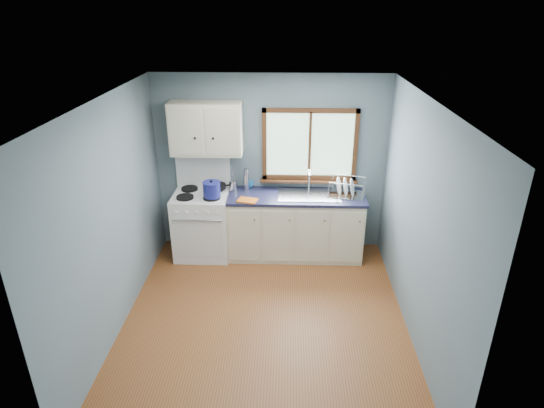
{
  "coord_description": "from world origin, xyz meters",
  "views": [
    {
      "loc": [
        0.23,
        -4.21,
        3.35
      ],
      "look_at": [
        0.05,
        0.9,
        1.05
      ],
      "focal_mm": 30.0,
      "sensor_mm": 36.0,
      "label": 1
    }
  ],
  "objects_px": {
    "base_cabinets": "(295,229)",
    "gas_range": "(203,222)",
    "skillet": "(217,186)",
    "sink": "(309,200)",
    "stockpot": "(212,189)",
    "utensil_crock": "(233,185)",
    "dish_rack": "(346,191)",
    "thermos": "(246,179)"
  },
  "relations": [
    {
      "from": "sink",
      "to": "thermos",
      "type": "distance_m",
      "value": 0.92
    },
    {
      "from": "gas_range",
      "to": "stockpot",
      "type": "relative_size",
      "value": 4.36
    },
    {
      "from": "thermos",
      "to": "sink",
      "type": "bearing_deg",
      "value": -11.91
    },
    {
      "from": "stockpot",
      "to": "sink",
      "type": "bearing_deg",
      "value": 7.56
    },
    {
      "from": "base_cabinets",
      "to": "gas_range",
      "type": "bearing_deg",
      "value": -179.18
    },
    {
      "from": "utensil_crock",
      "to": "base_cabinets",
      "type": "bearing_deg",
      "value": -9.89
    },
    {
      "from": "gas_range",
      "to": "dish_rack",
      "type": "distance_m",
      "value": 2.05
    },
    {
      "from": "gas_range",
      "to": "base_cabinets",
      "type": "height_order",
      "value": "gas_range"
    },
    {
      "from": "skillet",
      "to": "gas_range",
      "type": "bearing_deg",
      "value": -158.75
    },
    {
      "from": "thermos",
      "to": "skillet",
      "type": "bearing_deg",
      "value": -172.49
    },
    {
      "from": "base_cabinets",
      "to": "skillet",
      "type": "height_order",
      "value": "skillet"
    },
    {
      "from": "base_cabinets",
      "to": "utensil_crock",
      "type": "xyz_separation_m",
      "value": [
        -0.87,
        0.15,
        0.58
      ]
    },
    {
      "from": "gas_range",
      "to": "thermos",
      "type": "height_order",
      "value": "gas_range"
    },
    {
      "from": "gas_range",
      "to": "sink",
      "type": "bearing_deg",
      "value": 0.71
    },
    {
      "from": "sink",
      "to": "stockpot",
      "type": "relative_size",
      "value": 2.69
    },
    {
      "from": "thermos",
      "to": "stockpot",
      "type": "bearing_deg",
      "value": -140.24
    },
    {
      "from": "dish_rack",
      "to": "utensil_crock",
      "type": "bearing_deg",
      "value": -169.76
    },
    {
      "from": "skillet",
      "to": "stockpot",
      "type": "bearing_deg",
      "value": -108.21
    },
    {
      "from": "dish_rack",
      "to": "base_cabinets",
      "type": "bearing_deg",
      "value": -162.62
    },
    {
      "from": "gas_range",
      "to": "utensil_crock",
      "type": "relative_size",
      "value": 3.94
    },
    {
      "from": "utensil_crock",
      "to": "sink",
      "type": "bearing_deg",
      "value": -8.25
    },
    {
      "from": "base_cabinets",
      "to": "stockpot",
      "type": "relative_size",
      "value": 5.94
    },
    {
      "from": "dish_rack",
      "to": "skillet",
      "type": "bearing_deg",
      "value": -168.46
    },
    {
      "from": "gas_range",
      "to": "dish_rack",
      "type": "bearing_deg",
      "value": 1.48
    },
    {
      "from": "gas_range",
      "to": "base_cabinets",
      "type": "distance_m",
      "value": 1.31
    },
    {
      "from": "base_cabinets",
      "to": "sink",
      "type": "distance_m",
      "value": 0.48
    },
    {
      "from": "stockpot",
      "to": "thermos",
      "type": "relative_size",
      "value": 1.0
    },
    {
      "from": "gas_range",
      "to": "dish_rack",
      "type": "relative_size",
      "value": 2.49
    },
    {
      "from": "dish_rack",
      "to": "gas_range",
      "type": "bearing_deg",
      "value": -163.88
    },
    {
      "from": "stockpot",
      "to": "thermos",
      "type": "distance_m",
      "value": 0.56
    },
    {
      "from": "utensil_crock",
      "to": "dish_rack",
      "type": "relative_size",
      "value": 0.63
    },
    {
      "from": "sink",
      "to": "skillet",
      "type": "height_order",
      "value": "sink"
    },
    {
      "from": "sink",
      "to": "skillet",
      "type": "relative_size",
      "value": 2.0
    },
    {
      "from": "utensil_crock",
      "to": "thermos",
      "type": "distance_m",
      "value": 0.2
    },
    {
      "from": "base_cabinets",
      "to": "utensil_crock",
      "type": "bearing_deg",
      "value": 170.11
    },
    {
      "from": "sink",
      "to": "stockpot",
      "type": "distance_m",
      "value": 1.33
    },
    {
      "from": "utensil_crock",
      "to": "thermos",
      "type": "height_order",
      "value": "utensil_crock"
    },
    {
      "from": "base_cabinets",
      "to": "utensil_crock",
      "type": "height_order",
      "value": "utensil_crock"
    },
    {
      "from": "gas_range",
      "to": "thermos",
      "type": "bearing_deg",
      "value": 18.25
    },
    {
      "from": "skillet",
      "to": "utensil_crock",
      "type": "xyz_separation_m",
      "value": [
        0.23,
        0.02,
        0.0
      ]
    },
    {
      "from": "stockpot",
      "to": "utensil_crock",
      "type": "relative_size",
      "value": 0.9
    },
    {
      "from": "gas_range",
      "to": "dish_rack",
      "type": "height_order",
      "value": "gas_range"
    }
  ]
}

